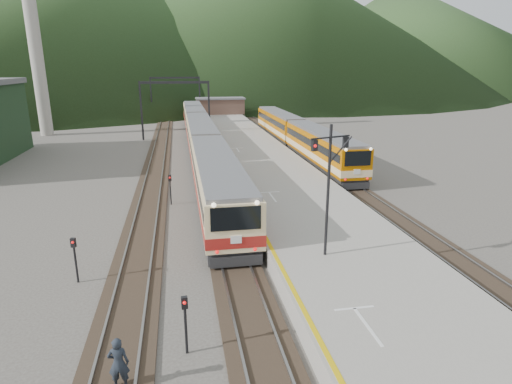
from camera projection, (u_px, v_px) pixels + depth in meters
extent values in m
cube|color=black|center=(204.00, 160.00, 47.01)|extent=(2.60, 200.00, 0.12)
cube|color=slate|center=(197.00, 159.00, 46.86)|extent=(0.10, 200.00, 0.14)
cube|color=slate|center=(210.00, 158.00, 47.10)|extent=(0.10, 200.00, 0.14)
cube|color=black|center=(157.00, 161.00, 46.16)|extent=(2.60, 200.00, 0.12)
cube|color=slate|center=(150.00, 161.00, 46.01)|extent=(0.10, 200.00, 0.14)
cube|color=slate|center=(164.00, 160.00, 46.25)|extent=(0.10, 200.00, 0.14)
cube|color=black|center=(305.00, 156.00, 48.96)|extent=(2.60, 200.00, 0.12)
cube|color=slate|center=(298.00, 155.00, 48.81)|extent=(0.10, 200.00, 0.14)
cube|color=slate|center=(311.00, 155.00, 49.05)|extent=(0.10, 200.00, 0.14)
cube|color=gray|center=(257.00, 158.00, 45.94)|extent=(8.00, 100.00, 1.00)
cube|color=black|center=(141.00, 111.00, 58.78)|extent=(0.25, 0.25, 8.00)
cube|color=black|center=(209.00, 110.00, 60.36)|extent=(0.25, 0.25, 8.00)
cube|color=black|center=(174.00, 82.00, 58.49)|extent=(9.30, 0.22, 0.35)
cube|color=black|center=(151.00, 98.00, 82.38)|extent=(0.25, 0.25, 8.00)
cube|color=black|center=(200.00, 98.00, 83.96)|extent=(0.25, 0.25, 8.00)
cube|color=black|center=(175.00, 78.00, 82.10)|extent=(9.30, 0.22, 0.35)
cylinder|color=#9E998E|center=(33.00, 28.00, 59.82)|extent=(1.80, 1.80, 30.00)
cube|color=brown|center=(220.00, 106.00, 83.17)|extent=(9.00, 4.00, 2.80)
cube|color=slate|center=(220.00, 98.00, 82.73)|extent=(9.40, 4.40, 0.30)
cone|color=#28411D|center=(80.00, 15.00, 173.36)|extent=(180.00, 180.00, 60.00)
cone|color=#28411D|center=(237.00, 11.00, 220.87)|extent=(220.00, 220.00, 75.00)
cone|color=#28411D|center=(397.00, 36.00, 219.09)|extent=(160.00, 160.00, 50.00)
cube|color=beige|center=(217.00, 180.00, 30.60)|extent=(3.03, 20.39, 3.70)
cube|color=beige|center=(201.00, 136.00, 50.31)|extent=(3.03, 20.39, 3.70)
cube|color=beige|center=(194.00, 116.00, 70.03)|extent=(3.03, 20.39, 3.70)
cube|color=#AB5C00|center=(321.00, 150.00, 43.05)|extent=(2.69, 18.06, 3.28)
cube|color=#AB5C00|center=(279.00, 125.00, 60.56)|extent=(2.69, 18.06, 3.28)
cylinder|color=black|center=(328.00, 192.00, 20.22)|extent=(0.14, 0.14, 6.42)
cube|color=black|center=(331.00, 137.00, 19.48)|extent=(2.10, 0.78, 0.07)
cube|color=black|center=(315.00, 146.00, 19.14)|extent=(0.29, 0.25, 0.50)
cube|color=black|center=(346.00, 142.00, 19.98)|extent=(0.29, 0.25, 0.50)
cylinder|color=black|center=(186.00, 329.00, 15.14)|extent=(0.10, 0.10, 2.00)
cube|color=black|center=(184.00, 303.00, 14.84)|extent=(0.24, 0.19, 0.45)
cylinder|color=black|center=(171.00, 192.00, 31.69)|extent=(0.10, 0.10, 2.00)
cube|color=black|center=(170.00, 178.00, 31.39)|extent=(0.25, 0.20, 0.45)
cylinder|color=black|center=(76.00, 263.00, 20.18)|extent=(0.10, 0.10, 2.00)
cube|color=black|center=(73.00, 243.00, 19.88)|extent=(0.25, 0.20, 0.45)
imported|color=#1D242D|center=(118.00, 363.00, 13.52)|extent=(0.67, 0.45, 1.82)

